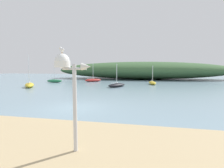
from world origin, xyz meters
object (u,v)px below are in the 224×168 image
(mast_structure, at_px, (67,72))
(sailboat_by_sandbar, at_px, (152,83))
(sailboat_east_reach, at_px, (117,85))
(sailboat_outer_mooring, at_px, (93,80))
(sailboat_west_reach, at_px, (55,81))
(sailboat_far_right, at_px, (29,85))
(seagull_on_radar, at_px, (62,49))

(mast_structure, bearing_deg, sailboat_by_sandbar, 83.61)
(sailboat_east_reach, bearing_deg, sailboat_by_sandbar, 43.84)
(sailboat_east_reach, xyz_separation_m, sailboat_outer_mooring, (-6.28, 8.35, 0.02))
(sailboat_east_reach, bearing_deg, sailboat_west_reach, 158.51)
(sailboat_far_right, distance_m, sailboat_by_sandbar, 18.59)
(sailboat_far_right, relative_size, sailboat_outer_mooring, 1.27)
(seagull_on_radar, xyz_separation_m, sailboat_by_sandbar, (2.90, 24.55, -3.01))
(sailboat_far_right, relative_size, sailboat_west_reach, 1.59)
(seagull_on_radar, xyz_separation_m, sailboat_outer_mooring, (-8.37, 28.10, -3.00))
(mast_structure, height_order, sailboat_west_reach, mast_structure)
(seagull_on_radar, height_order, sailboat_far_right, sailboat_far_right)
(sailboat_west_reach, relative_size, sailboat_by_sandbar, 0.92)
(sailboat_far_right, height_order, sailboat_by_sandbar, sailboat_far_right)
(mast_structure, distance_m, sailboat_west_reach, 28.94)
(sailboat_far_right, relative_size, sailboat_by_sandbar, 1.46)
(mast_structure, relative_size, sailboat_far_right, 0.64)
(mast_structure, xyz_separation_m, sailboat_east_reach, (-2.24, 19.76, -2.34))
(seagull_on_radar, relative_size, sailboat_outer_mooring, 0.07)
(mast_structure, bearing_deg, seagull_on_radar, 177.30)
(mast_structure, xyz_separation_m, sailboat_by_sandbar, (2.75, 24.55, -2.33))
(seagull_on_radar, distance_m, sailboat_outer_mooring, 29.47)
(sailboat_east_reach, bearing_deg, seagull_on_radar, -83.96)
(mast_structure, height_order, sailboat_outer_mooring, sailboat_outer_mooring)
(mast_structure, relative_size, sailboat_outer_mooring, 0.81)
(seagull_on_radar, distance_m, sailboat_west_reach, 28.91)
(mast_structure, relative_size, sailboat_west_reach, 1.01)
(seagull_on_radar, height_order, sailboat_outer_mooring, sailboat_outer_mooring)
(mast_structure, bearing_deg, sailboat_outer_mooring, 106.87)
(mast_structure, distance_m, seagull_on_radar, 0.70)
(sailboat_far_right, xyz_separation_m, sailboat_by_sandbar, (16.93, 7.68, -0.04))
(sailboat_east_reach, height_order, sailboat_outer_mooring, sailboat_outer_mooring)
(mast_structure, distance_m, sailboat_outer_mooring, 29.46)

